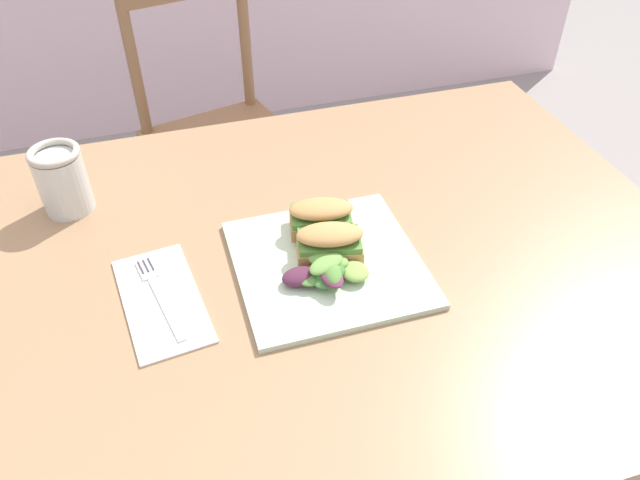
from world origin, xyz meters
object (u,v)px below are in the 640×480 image
object	(u,v)px
plate_lunch	(327,263)
sandwich_half_front	(330,242)
mason_jar_iced_tea	(63,183)
sandwich_half_back	(321,216)
dining_table	(283,315)
fork_on_napkin	(158,291)
chair_wooden_far	(219,137)

from	to	relation	value
plate_lunch	sandwich_half_front	bearing A→B (deg)	59.13
sandwich_half_front	mason_jar_iced_tea	world-z (taller)	mason_jar_iced_tea
plate_lunch	sandwich_half_back	size ratio (longest dim) A/B	2.52
dining_table	fork_on_napkin	distance (m)	0.23
plate_lunch	sandwich_half_back	world-z (taller)	sandwich_half_back
mason_jar_iced_tea	dining_table	bearing A→B (deg)	-38.30
chair_wooden_far	sandwich_half_front	bearing A→B (deg)	-86.93
fork_on_napkin	sandwich_half_front	bearing A→B (deg)	-0.92
sandwich_half_back	plate_lunch	bearing A→B (deg)	-99.58
plate_lunch	fork_on_napkin	world-z (taller)	plate_lunch
dining_table	sandwich_half_front	size ratio (longest dim) A/B	12.08
chair_wooden_far	dining_table	bearing A→B (deg)	-91.77
chair_wooden_far	sandwich_half_back	bearing A→B (deg)	-86.29
sandwich_half_back	dining_table	bearing A→B (deg)	-148.21
dining_table	sandwich_half_back	world-z (taller)	sandwich_half_back
sandwich_half_back	mason_jar_iced_tea	distance (m)	0.44
chair_wooden_far	fork_on_napkin	size ratio (longest dim) A/B	4.70
plate_lunch	sandwich_half_back	distance (m)	0.08
chair_wooden_far	plate_lunch	size ratio (longest dim) A/B	3.08
dining_table	mason_jar_iced_tea	bearing A→B (deg)	141.70
dining_table	mason_jar_iced_tea	xyz separation A→B (m)	(-0.31, 0.25, 0.17)
dining_table	mason_jar_iced_tea	distance (m)	0.43
sandwich_half_front	sandwich_half_back	world-z (taller)	same
dining_table	fork_on_napkin	size ratio (longest dim) A/B	7.30
chair_wooden_far	mason_jar_iced_tea	size ratio (longest dim) A/B	7.35
dining_table	chair_wooden_far	bearing A→B (deg)	88.23
sandwich_half_front	mason_jar_iced_tea	bearing A→B (deg)	146.25
dining_table	sandwich_half_front	distance (m)	0.17
fork_on_napkin	mason_jar_iced_tea	bearing A→B (deg)	115.89
sandwich_half_front	mason_jar_iced_tea	distance (m)	0.47
dining_table	sandwich_half_back	xyz separation A→B (m)	(0.08, 0.05, 0.15)
chair_wooden_far	plate_lunch	xyz separation A→B (m)	(0.04, -0.92, 0.30)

